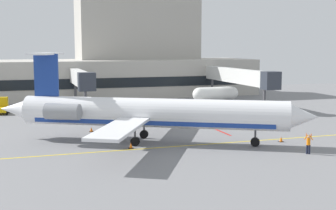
% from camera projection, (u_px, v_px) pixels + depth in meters
% --- Properties ---
extents(ground, '(120.00, 120.00, 0.11)m').
position_uv_depth(ground, '(209.00, 145.00, 46.14)').
color(ground, slate).
extents(terminal_building, '(60.96, 17.66, 20.73)m').
position_uv_depth(terminal_building, '(114.00, 59.00, 91.87)').
color(terminal_building, '#B7B2A8').
rests_on(terminal_building, ground).
extents(jet_bridge_west, '(2.40, 16.73, 6.05)m').
position_uv_depth(jet_bridge_west, '(81.00, 79.00, 72.01)').
color(jet_bridge_west, silver).
rests_on(jet_bridge_west, ground).
extents(jet_bridge_east, '(2.40, 23.80, 6.12)m').
position_uv_depth(jet_bridge_east, '(239.00, 76.00, 76.54)').
color(jet_bridge_east, silver).
rests_on(jet_bridge_east, ground).
extents(regional_jet, '(30.39, 22.86, 9.11)m').
position_uv_depth(regional_jet, '(147.00, 113.00, 46.72)').
color(regional_jet, white).
rests_on(regional_jet, ground).
extents(baggage_tug, '(3.29, 3.54, 2.25)m').
position_uv_depth(baggage_tug, '(171.00, 111.00, 63.07)').
color(baggage_tug, '#E5B20C').
rests_on(baggage_tug, ground).
extents(pushback_tractor, '(2.38, 3.06, 2.38)m').
position_uv_depth(pushback_tractor, '(2.00, 107.00, 66.72)').
color(pushback_tractor, '#E5B20C').
rests_on(pushback_tractor, ground).
extents(fuel_tank, '(8.68, 2.78, 2.72)m').
position_uv_depth(fuel_tank, '(216.00, 94.00, 80.09)').
color(fuel_tank, white).
rests_on(fuel_tank, ground).
extents(marshaller, '(0.66, 0.64, 1.91)m').
position_uv_depth(marshaller, '(308.00, 144.00, 41.95)').
color(marshaller, '#191E33').
rests_on(marshaller, ground).
extents(safety_cone_alpha, '(0.47, 0.47, 0.55)m').
position_uv_depth(safety_cone_alpha, '(131.00, 146.00, 44.30)').
color(safety_cone_alpha, orange).
rests_on(safety_cone_alpha, ground).
extents(safety_cone_bravo, '(0.47, 0.47, 0.55)m').
position_uv_depth(safety_cone_bravo, '(91.00, 130.00, 52.90)').
color(safety_cone_bravo, orange).
rests_on(safety_cone_bravo, ground).
extents(safety_cone_charlie, '(0.47, 0.47, 0.55)m').
position_uv_depth(safety_cone_charlie, '(281.00, 139.00, 47.35)').
color(safety_cone_charlie, orange).
rests_on(safety_cone_charlie, ground).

